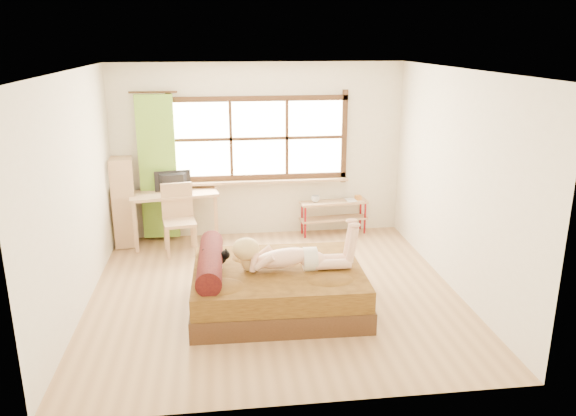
{
  "coord_description": "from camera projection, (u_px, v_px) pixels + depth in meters",
  "views": [
    {
      "loc": [
        -0.63,
        -6.36,
        3.05
      ],
      "look_at": [
        0.2,
        0.2,
        1.03
      ],
      "focal_mm": 35.0,
      "sensor_mm": 36.0,
      "label": 1
    }
  ],
  "objects": [
    {
      "name": "book",
      "position": [
        346.0,
        200.0,
        8.97
      ],
      "size": [
        0.18,
        0.23,
        0.02
      ],
      "primitive_type": "imported",
      "rotation": [
        0.0,
        0.0,
        0.09
      ],
      "color": "gray",
      "rests_on": "pipe_shelf"
    },
    {
      "name": "woman",
      "position": [
        291.0,
        245.0,
        6.37
      ],
      "size": [
        1.39,
        0.42,
        0.59
      ],
      "primitive_type": null,
      "rotation": [
        0.0,
        0.0,
        -0.02
      ],
      "color": "beige",
      "rests_on": "bed"
    },
    {
      "name": "bed",
      "position": [
        274.0,
        286.0,
        6.55
      ],
      "size": [
        2.01,
        1.62,
        0.75
      ],
      "rotation": [
        0.0,
        0.0,
        -0.02
      ],
      "color": "#341E0F",
      "rests_on": "floor"
    },
    {
      "name": "pipe_shelf",
      "position": [
        334.0,
        210.0,
        8.99
      ],
      "size": [
        1.1,
        0.37,
        0.61
      ],
      "rotation": [
        0.0,
        0.0,
        0.09
      ],
      "color": "tan",
      "rests_on": "floor"
    },
    {
      "name": "wall_right",
      "position": [
        456.0,
        182.0,
        6.87
      ],
      "size": [
        0.0,
        4.5,
        4.5
      ],
      "primitive_type": "plane",
      "rotation": [
        1.57,
        0.0,
        -1.57
      ],
      "color": "silver",
      "rests_on": "floor"
    },
    {
      "name": "floor",
      "position": [
        274.0,
        292.0,
        7.0
      ],
      "size": [
        4.5,
        4.5,
        0.0
      ],
      "primitive_type": "plane",
      "color": "#9E754C",
      "rests_on": "ground"
    },
    {
      "name": "cup",
      "position": [
        315.0,
        199.0,
        8.89
      ],
      "size": [
        0.14,
        0.14,
        0.1
      ],
      "primitive_type": "imported",
      "rotation": [
        0.0,
        0.0,
        0.09
      ],
      "color": "gray",
      "rests_on": "pipe_shelf"
    },
    {
      "name": "wall_back",
      "position": [
        259.0,
        151.0,
        8.74
      ],
      "size": [
        4.5,
        0.0,
        4.5
      ],
      "primitive_type": "plane",
      "rotation": [
        1.57,
        0.0,
        0.0
      ],
      "color": "silver",
      "rests_on": "floor"
    },
    {
      "name": "desk",
      "position": [
        174.0,
        199.0,
        8.48
      ],
      "size": [
        1.38,
        0.8,
        0.81
      ],
      "rotation": [
        0.0,
        0.0,
        0.17
      ],
      "color": "tan",
      "rests_on": "floor"
    },
    {
      "name": "wall_left",
      "position": [
        76.0,
        194.0,
        6.33
      ],
      "size": [
        0.0,
        4.5,
        4.5
      ],
      "primitive_type": "plane",
      "rotation": [
        1.57,
        0.0,
        1.57
      ],
      "color": "silver",
      "rests_on": "floor"
    },
    {
      "name": "wall_front",
      "position": [
        302.0,
        260.0,
        4.47
      ],
      "size": [
        4.5,
        0.0,
        4.5
      ],
      "primitive_type": "plane",
      "rotation": [
        -1.57,
        0.0,
        0.0
      ],
      "color": "silver",
      "rests_on": "floor"
    },
    {
      "name": "monitor",
      "position": [
        173.0,
        181.0,
        8.45
      ],
      "size": [
        0.54,
        0.16,
        0.31
      ],
      "primitive_type": "imported",
      "rotation": [
        0.0,
        0.0,
        3.31
      ],
      "color": "black",
      "rests_on": "desk"
    },
    {
      "name": "chair",
      "position": [
        179.0,
        215.0,
        8.19
      ],
      "size": [
        0.52,
        0.52,
        1.01
      ],
      "rotation": [
        0.0,
        0.0,
        0.17
      ],
      "color": "tan",
      "rests_on": "floor"
    },
    {
      "name": "bookshelf",
      "position": [
        124.0,
        200.0,
        8.48
      ],
      "size": [
        0.41,
        0.62,
        1.35
      ],
      "rotation": [
        0.0,
        0.0,
        0.13
      ],
      "color": "tan",
      "rests_on": "floor"
    },
    {
      "name": "window",
      "position": [
        259.0,
        141.0,
        8.66
      ],
      "size": [
        2.8,
        0.16,
        1.46
      ],
      "color": "#FFEDBF",
      "rests_on": "wall_back"
    },
    {
      "name": "curtain",
      "position": [
        158.0,
        168.0,
        8.5
      ],
      "size": [
        0.55,
        0.1,
        2.2
      ],
      "primitive_type": "cube",
      "color": "olive",
      "rests_on": "wall_back"
    },
    {
      "name": "kitten",
      "position": [
        215.0,
        258.0,
        6.46
      ],
      "size": [
        0.3,
        0.12,
        0.24
      ],
      "primitive_type": null,
      "rotation": [
        0.0,
        0.0,
        -0.02
      ],
      "color": "black",
      "rests_on": "bed"
    },
    {
      "name": "ceiling",
      "position": [
        273.0,
        70.0,
        6.21
      ],
      "size": [
        4.5,
        4.5,
        0.0
      ],
      "primitive_type": "plane",
      "rotation": [
        3.14,
        0.0,
        0.0
      ],
      "color": "white",
      "rests_on": "wall_back"
    }
  ]
}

